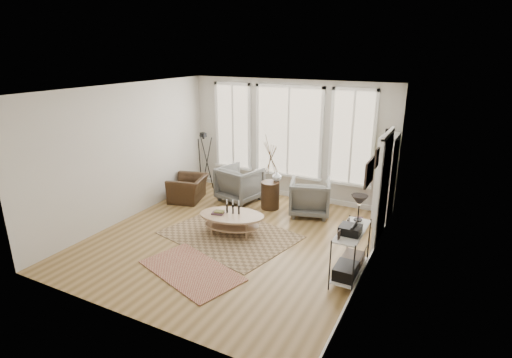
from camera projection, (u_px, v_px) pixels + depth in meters
The scene contains 17 objects.
room at pixel (233, 170), 7.44m from camera, with size 5.50×5.54×2.90m.
bay_window at pixel (288, 134), 9.66m from camera, with size 4.14×0.12×2.24m.
door at pixel (383, 188), 7.38m from camera, with size 0.09×1.06×2.22m.
bookcase at pixel (386, 179), 8.40m from camera, with size 0.31×0.85×2.06m.
low_shelf at pixel (351, 248), 6.43m from camera, with size 0.38×1.08×1.30m.
wall_art at pixel (371, 168), 5.94m from camera, with size 0.04×0.88×0.44m.
rug_main at pixel (230, 235), 8.03m from camera, with size 2.46×1.85×0.01m, color brown.
rug_runner at pixel (191, 270), 6.73m from camera, with size 1.78×0.99×0.01m, color maroon.
coffee_table at pixel (231, 219), 8.01m from camera, with size 1.46×1.10×0.60m.
armchair_left at pixel (240, 184), 9.77m from camera, with size 0.91×0.94×0.85m, color #61625D.
armchair_right at pixel (310, 197), 8.94m from camera, with size 0.86×0.89×0.81m, color #61625D.
side_table at pixel (270, 173), 9.13m from camera, with size 0.43×0.43×1.80m.
vase at pixel (277, 176), 9.27m from camera, with size 0.22×0.22×0.23m, color silver.
accent_chair at pixel (188, 188), 9.81m from camera, with size 0.81×0.92×0.60m, color #352214.
tripod_camera at pixel (205, 164), 10.47m from camera, with size 0.54×0.54×1.52m.
book_stack_near at pixel (358, 222), 8.42m from camera, with size 0.20×0.25×0.16m, color maroon.
book_stack_far at pixel (355, 227), 8.17m from camera, with size 0.21×0.26×0.17m, color maroon.
Camera 1 is at (3.65, -6.12, 3.57)m, focal length 28.00 mm.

